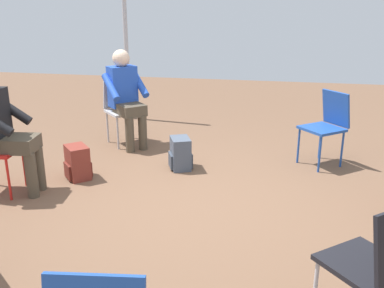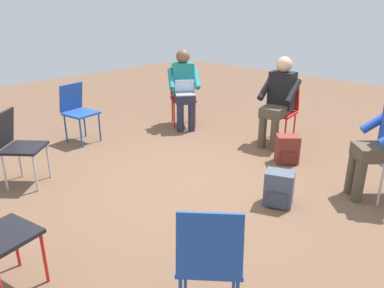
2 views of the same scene
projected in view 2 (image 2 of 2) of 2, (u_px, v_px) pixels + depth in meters
The scene contains 10 objects.
ground_plane at pixel (196, 184), 4.24m from camera, with size 14.00×14.00×0.00m, color brown.
chair_northwest at pixel (210, 256), 2.26m from camera, with size 0.58×0.59×0.85m.
chair_east at pixel (77, 109), 5.39m from camera, with size 0.49×0.45×0.85m.
chair_southeast at pixel (183, 95), 6.21m from camera, with size 0.58×0.58×0.85m.
chair_south at pixel (282, 108), 5.41m from camera, with size 0.45×0.49×0.85m.
chair_northeast at pixel (17, 143), 4.08m from camera, with size 0.59×0.58×0.85m.
person_with_laptop at pixel (184, 85), 5.98m from camera, with size 0.64×0.63×1.24m.
person_in_black at pixel (279, 97), 5.22m from camera, with size 0.54×0.55×1.24m.
backpack_near_laptop_user at pixel (287, 151), 4.77m from camera, with size 0.34×0.34×0.36m.
backpack_by_empty_chair at pixel (279, 190), 3.77m from camera, with size 0.34×0.31×0.36m.
Camera 2 is at (-2.60, 2.77, 1.93)m, focal length 35.00 mm.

